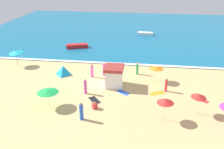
{
  "coord_description": "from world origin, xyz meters",
  "views": [
    {
      "loc": [
        5.8,
        -29.17,
        13.84
      ],
      "look_at": [
        1.67,
        0.45,
        0.8
      ],
      "focal_mm": 40.66,
      "sensor_mm": 36.0,
      "label": 1
    }
  ],
  "objects": [
    {
      "name": "beach_umbrella_1",
      "position": [
        -12.93,
        3.71,
        2.1
      ],
      "size": [
        2.93,
        2.93,
        2.38
      ],
      "color": "#4C3823",
      "rests_on": "ground_plane"
    },
    {
      "name": "beach_umbrella_4",
      "position": [
        11.22,
        -6.3,
        2.0
      ],
      "size": [
        2.11,
        2.11,
        2.25
      ],
      "color": "silver",
      "rests_on": "ground_plane"
    },
    {
      "name": "beach_towel_2",
      "position": [
        3.45,
        -2.79,
        0.01
      ],
      "size": [
        1.74,
        1.56,
        0.01
      ],
      "color": "blue",
      "rests_on": "ground_plane"
    },
    {
      "name": "lifeguard_cabana",
      "position": [
        2.13,
        -1.05,
        1.28
      ],
      "size": [
        2.31,
        2.63,
        2.51
      ],
      "color": "white",
      "rests_on": "ground_plane"
    },
    {
      "name": "beachgoer_3",
      "position": [
        8.4,
        -1.75,
        0.8
      ],
      "size": [
        0.44,
        0.44,
        1.65
      ],
      "color": "red",
      "rests_on": "ground_plane"
    },
    {
      "name": "beach_tent",
      "position": [
        -5.17,
        1.44,
        0.62
      ],
      "size": [
        1.75,
        2.02,
        1.23
      ],
      "color": "#1999D8",
      "rests_on": "ground_plane"
    },
    {
      "name": "beachgoer_6",
      "position": [
        4.79,
        2.89,
        0.83
      ],
      "size": [
        0.47,
        0.47,
        1.73
      ],
      "color": "green",
      "rests_on": "ground_plane"
    },
    {
      "name": "beach_towel_1",
      "position": [
        12.28,
        -3.42,
        0.01
      ],
      "size": [
        1.59,
        1.44,
        0.01
      ],
      "color": "red",
      "rests_on": "ground_plane"
    },
    {
      "name": "beach_umbrella_3",
      "position": [
        -4.04,
        -6.92,
        1.78
      ],
      "size": [
        3.11,
        3.11,
        1.95
      ],
      "color": "silver",
      "rests_on": "ground_plane"
    },
    {
      "name": "beachgoer_1",
      "position": [
        0.38,
        1.85,
        0.94
      ],
      "size": [
        0.41,
        0.41,
        1.95
      ],
      "color": "#D84CA5",
      "rests_on": "ground_plane"
    },
    {
      "name": "wave_breaker_foam",
      "position": [
        0.0,
        6.3,
        0.1
      ],
      "size": [
        57.0,
        0.7,
        0.01
      ],
      "primitive_type": "cube",
      "color": "white",
      "rests_on": "ocean_water"
    },
    {
      "name": "small_boat_0",
      "position": [
        -6.44,
        13.14,
        0.42
      ],
      "size": [
        3.97,
        2.34,
        0.63
      ],
      "color": "red",
      "rests_on": "ocean_water"
    },
    {
      "name": "beach_towel_3",
      "position": [
        7.4,
        -2.42,
        0.01
      ],
      "size": [
        1.94,
        1.49,
        0.01
      ],
      "color": "orange",
      "rests_on": "ground_plane"
    },
    {
      "name": "ground_plane",
      "position": [
        0.0,
        0.0,
        0.0
      ],
      "size": [
        60.0,
        60.0,
        0.0
      ],
      "primitive_type": "plane",
      "color": "#D8B775"
    },
    {
      "name": "beach_umbrella_2",
      "position": [
        7.89,
        -7.88,
        2.08
      ],
      "size": [
        1.96,
        1.96,
        2.32
      ],
      "color": "silver",
      "rests_on": "ground_plane"
    },
    {
      "name": "ocean_water",
      "position": [
        0.0,
        28.0,
        0.05
      ],
      "size": [
        60.0,
        44.0,
        0.1
      ],
      "primitive_type": "cube",
      "color": "#146B93",
      "rests_on": "ground_plane"
    },
    {
      "name": "beachgoer_2",
      "position": [
        -0.88,
        -3.6,
        0.84
      ],
      "size": [
        0.49,
        0.49,
        1.8
      ],
      "color": "#D84CA5",
      "rests_on": "ground_plane"
    },
    {
      "name": "small_boat_1",
      "position": [
        5.5,
        23.78,
        0.39
      ],
      "size": [
        3.27,
        1.48,
        0.59
      ],
      "color": "white",
      "rests_on": "ocean_water"
    },
    {
      "name": "beachgoer_5",
      "position": [
        -1.1,
        1.11,
        0.85
      ],
      "size": [
        0.42,
        0.42,
        1.83
      ],
      "color": "#D84CA5",
      "rests_on": "ground_plane"
    },
    {
      "name": "beach_towel_4",
      "position": [
        0.47,
        -5.06,
        0.01
      ],
      "size": [
        1.71,
        1.9,
        0.01
      ],
      "color": "black",
      "rests_on": "ground_plane"
    },
    {
      "name": "beachgoer_0",
      "position": [
        0.85,
        -6.75,
        0.32
      ],
      "size": [
        0.65,
        0.65,
        0.78
      ],
      "color": "red",
      "rests_on": "ground_plane"
    },
    {
      "name": "beachgoer_4",
      "position": [
        0.01,
        -8.93,
        0.85
      ],
      "size": [
        0.4,
        0.4,
        1.84
      ],
      "color": "blue",
      "rests_on": "ground_plane"
    },
    {
      "name": "beach_umbrella_0",
      "position": [
        7.27,
        0.94,
        1.87
      ],
      "size": [
        2.54,
        2.54,
        2.03
      ],
      "color": "silver",
      "rests_on": "ground_plane"
    }
  ]
}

